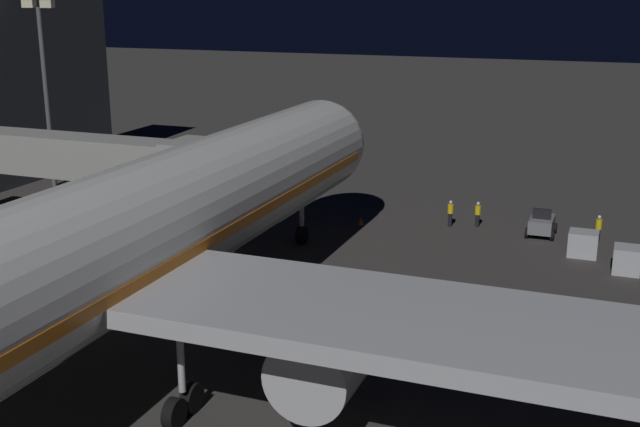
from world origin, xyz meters
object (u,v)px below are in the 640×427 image
object	(u,v)px
traffic_cone_nose_port	(361,221)
pushback_tug	(542,224)
baggage_container_near_belt	(583,244)
airliner_at_gate	(78,265)
traffic_cone_nose_starboard	(303,215)
ground_crew_near_nose_gear	(450,212)
baggage_container_mid_row	(627,260)
ground_crew_by_tug	(478,213)
apron_floodlight_mast	(45,79)
ground_crew_by_belt_loader	(599,227)
jet_bridge	(78,157)

from	to	relation	value
traffic_cone_nose_port	pushback_tug	bearing A→B (deg)	-171.01
baggage_container_near_belt	traffic_cone_nose_port	xyz separation A→B (m)	(14.93, -1.53, -0.51)
airliner_at_gate	traffic_cone_nose_starboard	world-z (taller)	airliner_at_gate
traffic_cone_nose_starboard	baggage_container_near_belt	bearing A→B (deg)	175.47
ground_crew_near_nose_gear	baggage_container_mid_row	bearing A→B (deg)	154.25
baggage_container_mid_row	ground_crew_by_tug	world-z (taller)	ground_crew_by_tug
ground_crew_by_tug	traffic_cone_nose_port	xyz separation A→B (m)	(7.69, 2.45, -0.70)
airliner_at_gate	apron_floodlight_mast	size ratio (longest dim) A/B	3.86
apron_floodlight_mast	pushback_tug	world-z (taller)	apron_floodlight_mast
apron_floodlight_mast	airliner_at_gate	bearing A→B (deg)	130.92
ground_crew_near_nose_gear	airliner_at_gate	bearing A→B (deg)	74.64
apron_floodlight_mast	traffic_cone_nose_port	distance (m)	29.07
baggage_container_near_belt	traffic_cone_nose_port	distance (m)	15.01
apron_floodlight_mast	pushback_tug	distance (m)	40.59
airliner_at_gate	baggage_container_near_belt	xyz separation A→B (m)	(-17.13, -26.18, -5.01)
airliner_at_gate	traffic_cone_nose_starboard	size ratio (longest dim) A/B	106.04
ground_crew_by_belt_loader	traffic_cone_nose_port	distance (m)	15.79
baggage_container_near_belt	ground_crew_near_nose_gear	world-z (taller)	ground_crew_near_nose_gear
ground_crew_near_nose_gear	traffic_cone_nose_starboard	size ratio (longest dim) A/B	3.38
baggage_container_near_belt	apron_floodlight_mast	bearing A→B (deg)	-4.34
ground_crew_by_tug	pushback_tug	bearing A→B (deg)	172.94
ground_crew_by_tug	traffic_cone_nose_port	world-z (taller)	ground_crew_by_tug
apron_floodlight_mast	traffic_cone_nose_starboard	distance (m)	24.92
baggage_container_near_belt	traffic_cone_nose_starboard	size ratio (longest dim) A/B	3.18
traffic_cone_nose_port	traffic_cone_nose_starboard	distance (m)	4.40
pushback_tug	traffic_cone_nose_port	distance (m)	12.22
jet_bridge	ground_crew_by_tug	xyz separation A→B (m)	(-22.38, -13.87, -4.96)
apron_floodlight_mast	traffic_cone_nose_starboard	bearing A→B (deg)	175.81
baggage_container_mid_row	ground_crew_by_belt_loader	xyz separation A→B (m)	(1.84, -5.67, 0.20)
airliner_at_gate	baggage_container_mid_row	distance (m)	31.40
baggage_container_near_belt	traffic_cone_nose_port	world-z (taller)	baggage_container_near_belt
jet_bridge	traffic_cone_nose_starboard	world-z (taller)	jet_bridge
ground_crew_near_nose_gear	traffic_cone_nose_starboard	xyz separation A→B (m)	(10.31, 1.82, -0.75)
baggage_container_mid_row	baggage_container_near_belt	bearing A→B (deg)	-41.12
pushback_tug	traffic_cone_nose_starboard	xyz separation A→B (m)	(16.46, 1.91, -0.51)
jet_bridge	ground_crew_by_tug	distance (m)	26.79
pushback_tug	baggage_container_near_belt	bearing A→B (deg)	129.79
jet_bridge	baggage_container_near_belt	bearing A→B (deg)	-161.54
pushback_tug	ground_crew_near_nose_gear	world-z (taller)	pushback_tug
airliner_at_gate	apron_floodlight_mast	distance (m)	39.06
ground_crew_by_belt_loader	ground_crew_near_nose_gear	bearing A→B (deg)	0.51
pushback_tug	ground_crew_by_tug	world-z (taller)	pushback_tug
baggage_container_near_belt	jet_bridge	bearing A→B (deg)	18.46
ground_crew_by_tug	ground_crew_by_belt_loader	bearing A→B (deg)	176.07
airliner_at_gate	ground_crew_near_nose_gear	world-z (taller)	airliner_at_gate
ground_crew_near_nose_gear	baggage_container_near_belt	bearing A→B (deg)	159.64
ground_crew_near_nose_gear	traffic_cone_nose_starboard	world-z (taller)	ground_crew_near_nose_gear
jet_bridge	apron_floodlight_mast	xyz separation A→B (m)	(13.00, -13.12, 3.00)
apron_floodlight_mast	ground_crew_by_belt_loader	size ratio (longest dim) A/B	8.52
apron_floodlight_mast	ground_crew_by_tug	world-z (taller)	apron_floodlight_mast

